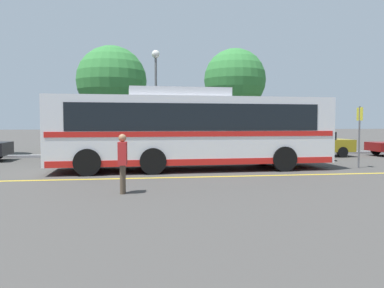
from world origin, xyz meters
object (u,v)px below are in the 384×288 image
Objects in this scene: transit_bus at (192,129)px; street_lamp at (156,81)px; bus_stop_sign at (359,129)px; tree_0 at (235,80)px; parked_car_2 at (213,145)px; pedestrian_0 at (123,160)px; tree_1 at (112,81)px; parked_car_1 at (98,147)px; parked_car_3 at (313,144)px.

street_lamp is at bearing -173.13° from transit_bus.
tree_0 is at bearing -162.64° from bus_stop_sign.
bus_stop_sign is 0.39× the size of tree_0.
parked_car_2 is 11.10m from pedestrian_0.
transit_bus is at bearing -95.54° from bus_stop_sign.
tree_1 reaches higher than street_lamp.
pedestrian_0 is 10.83m from bus_stop_sign.
transit_bus is 5.57m from parked_car_2.
tree_0 reaches higher than transit_bus.
parked_car_1 is 12.87m from bus_stop_sign.
tree_1 is (-3.79, 8.78, 2.87)m from transit_bus.
parked_car_1 is 10.30m from pedestrian_0.
transit_bus is at bearing -81.51° from street_lamp.
bus_stop_sign is at bearing -113.08° from parked_car_1.
parked_car_2 is 7.80m from tree_1.
transit_bus is 4.43× the size of bus_stop_sign.
transit_bus is at bearing 123.46° from parked_car_3.
bus_stop_sign is (5.27, -5.62, 0.95)m from parked_car_2.
tree_0 is (-3.80, 3.40, 4.01)m from parked_car_3.
tree_0 is (5.19, 1.17, 0.31)m from street_lamp.
bus_stop_sign is 14.67m from tree_1.
tree_1 is (0.53, 3.62, 3.89)m from parked_car_1.
street_lamp reaches higher than parked_car_3.
parked_car_3 is at bearing 121.57° from transit_bus.
tree_0 is 7.88m from tree_1.
pedestrian_0 is at bearing -85.18° from tree_1.
tree_1 is at bearing 178.39° from tree_0.
street_lamp is (-8.99, 2.23, 3.70)m from parked_car_3.
transit_bus is 7.95m from street_lamp.
tree_0 is at bearing 48.47° from parked_car_3.
tree_0 is (8.40, 3.40, 4.07)m from parked_car_1.
parked_car_1 is 5.34m from tree_1.
parked_car_1 is 0.64× the size of tree_1.
parked_car_3 is 6.49m from tree_0.
bus_stop_sign is 10.06m from tree_0.
parked_car_1 is 1.62× the size of bus_stop_sign.
street_lamp reaches higher than parked_car_1.
bus_stop_sign is (7.20, -0.49, -0.04)m from transit_bus.
parked_car_2 is at bearing 157.83° from transit_bus.
parked_car_2 is at bearing 90.53° from parked_car_3.
street_lamp is 5.33m from tree_0.
parked_car_1 is 9.94m from tree_0.
pedestrian_0 is (-10.51, -10.15, 0.18)m from parked_car_3.
tree_1 reaches higher than parked_car_1.
transit_bus is at bearing -19.07° from parked_car_2.
pedestrian_0 is 0.24× the size of tree_1.
transit_bus is at bearing -115.52° from tree_0.
pedestrian_0 is at bearing -167.48° from parked_car_1.
pedestrian_0 is at bearing 134.27° from parked_car_3.
bus_stop_sign is 0.42× the size of street_lamp.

